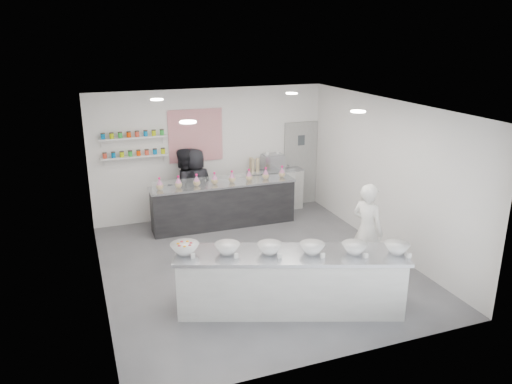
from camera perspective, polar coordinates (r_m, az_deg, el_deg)
floor at (r=9.50m, az=-0.06°, el=-8.43°), size 6.00×6.00×0.00m
ceiling at (r=8.60m, az=-0.07°, el=9.78°), size 6.00×6.00×0.00m
back_wall at (r=11.69m, az=-5.20°, el=4.42°), size 5.50×0.00×5.50m
left_wall at (r=8.44m, az=-17.87°, el=-1.78°), size 0.00×6.00×6.00m
right_wall at (r=10.18m, az=14.61°, el=1.85°), size 0.00×6.00×6.00m
back_door at (r=12.56m, az=5.08°, el=3.25°), size 0.88×0.04×2.10m
pattern_panel at (r=11.49m, az=-6.92°, el=6.42°), size 1.25×0.03×1.20m
jar_shelf_lower at (r=11.26m, az=-13.71°, el=3.97°), size 1.45×0.22×0.04m
jar_shelf_upper at (r=11.17m, az=-13.87°, el=6.06°), size 1.45×0.22×0.04m
preserve_jars at (r=11.18m, az=-13.80°, el=5.34°), size 1.45×0.10×0.56m
downlight_0 at (r=7.26m, az=-7.78°, el=7.93°), size 0.24×0.24×0.02m
downlight_1 at (r=8.32m, az=11.59°, el=9.01°), size 0.24×0.24×0.02m
downlight_2 at (r=9.79m, az=-11.26°, el=10.32°), size 0.24×0.24×0.02m
downlight_3 at (r=10.60m, az=4.11°, el=11.18°), size 0.24×0.24×0.02m
prep_counter at (r=7.94m, az=3.92°, el=-10.16°), size 3.62×1.99×0.97m
back_bar at (r=11.20m, az=-3.69°, el=-1.47°), size 3.26×0.63×1.01m
sneeze_guard at (r=10.74m, az=-3.34°, el=1.28°), size 3.20×0.05×0.27m
espresso_ledge at (r=12.25m, az=2.22°, el=0.25°), size 1.35×0.43×1.00m
espresso_machine at (r=12.03m, az=1.93°, el=3.37°), size 0.51×0.35×0.39m
cup_stacks at (r=11.86m, az=-0.20°, el=3.09°), size 0.24×0.24×0.35m
prep_bowls at (r=7.69m, az=4.01°, el=-6.46°), size 3.58×1.71×0.16m
label_cards at (r=7.39m, az=6.82°, el=-7.98°), size 3.31×0.04×0.07m
cookie_bags at (r=11.01m, az=-3.76°, el=1.67°), size 2.95×0.19×0.27m
woman_prep at (r=9.04m, az=12.59°, el=-4.32°), size 0.61×0.74×1.73m
staff_left at (r=11.31m, az=-8.30°, el=0.58°), size 1.05×0.94×1.76m
staff_right at (r=11.37m, az=-6.94°, el=0.67°), size 0.93×0.70×1.74m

